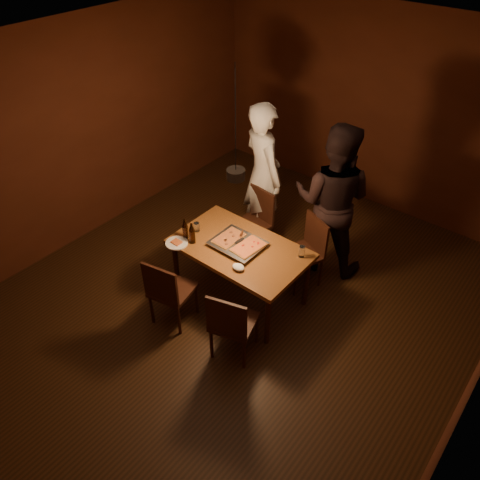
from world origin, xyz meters
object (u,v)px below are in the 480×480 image
Objects in this scene: chair_near_left at (167,288)px; plate_slice at (177,243)px; chair_far_right at (308,245)px; beer_bottle_a at (185,229)px; chair_near_right at (231,321)px; diner_white at (263,175)px; chair_far_left at (256,216)px; diner_dark at (332,200)px; pendant_lamp at (236,173)px; dining_table at (240,252)px; pizza_tray at (238,244)px; beer_bottle_b at (192,233)px.

chair_near_left reaches higher than plate_slice.
chair_far_right is 1.46m from beer_bottle_a.
diner_white reaches higher than chair_near_right.
chair_far_left is 0.88× the size of chair_far_right.
chair_near_right is at bearing -17.78° from plate_slice.
diner_dark reaches higher than chair_near_left.
chair_far_right is 1.54m from pendant_lamp.
dining_table is 0.92m from chair_far_left.
diner_white is at bearing 112.39° from pizza_tray.
chair_near_left reaches higher than dining_table.
beer_bottle_a is at bearing 89.12° from chair_far_left.
chair_far_left is 1.79m from chair_near_right.
chair_far_left reaches higher than dining_table.
diner_white reaches higher than chair_near_left.
chair_far_right is 0.50× the size of pendant_lamp.
chair_far_left is at bearing 79.93° from beer_bottle_a.
pendant_lamp is at bearing 11.40° from beer_bottle_a.
chair_far_right is at bearing 71.97° from diner_dark.
chair_far_right is at bearing 47.82° from beer_bottle_b.
dining_table is at bearing 106.04° from chair_near_right.
chair_far_right is 1.13m from diner_white.
chair_near_right is at bearing -54.75° from pendant_lamp.
pendant_lamp reaches higher than beer_bottle_b.
chair_near_left is at bearing -65.88° from beer_bottle_a.
chair_near_right is 2.05× the size of beer_bottle_b.
chair_near_left is (-0.78, -1.55, 0.00)m from chair_far_right.
pizza_tray is at bearing 35.71° from plate_slice.
diner_dark reaches higher than beer_bottle_a.
pendant_lamp is (0.38, 0.69, 1.22)m from chair_near_left.
beer_bottle_b reaches higher than plate_slice.
chair_near_right is 1.44m from pendant_lamp.
diner_white is 1.58m from pendant_lamp.
diner_dark reaches higher than chair_near_right.
chair_near_left is 0.90m from pizza_tray.
beer_bottle_b reaches higher than beer_bottle_a.
diner_white reaches higher than beer_bottle_b.
pizza_tray is 0.50× the size of pendant_lamp.
chair_far_right is at bearing 55.51° from pizza_tray.
plate_slice is at bearing -145.91° from pizza_tray.
diner_dark is at bearing 68.39° from dining_table.
diner_dark reaches higher than plate_slice.
plate_slice is at bearing 145.06° from chair_near_right.
pendant_lamp is (0.05, -0.12, 1.08)m from dining_table.
plate_slice is at bearing 71.00° from chair_far_right.
chair_near_left is 0.70m from beer_bottle_a.
pendant_lamp is at bearing 49.41° from chair_near_left.
chair_near_right is 0.95× the size of pizza_tray.
beer_bottle_a is 0.97× the size of plate_slice.
diner_dark is 1.76× the size of pendant_lamp.
chair_near_left is at bearing -112.31° from dining_table.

